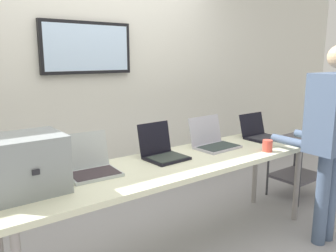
% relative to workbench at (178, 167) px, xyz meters
% --- Properties ---
extents(back_wall, '(8.00, 0.11, 2.72)m').
position_rel_workbench_xyz_m(back_wall, '(-0.01, 1.13, 0.65)').
color(back_wall, silver).
rests_on(back_wall, ground).
extents(workbench, '(2.73, 0.70, 0.77)m').
position_rel_workbench_xyz_m(workbench, '(0.00, 0.00, 0.00)').
color(workbench, beige).
rests_on(workbench, ground).
extents(equipment_box, '(0.42, 0.38, 0.35)m').
position_rel_workbench_xyz_m(equipment_box, '(-1.10, 0.05, 0.23)').
color(equipment_box, gray).
rests_on(equipment_box, workbench).
extents(laptop_station_0, '(0.35, 0.34, 0.27)m').
position_rel_workbench_xyz_m(laptop_station_0, '(-0.67, 0.14, 0.12)').
color(laptop_station_0, '#AEB6B5').
rests_on(laptop_station_0, workbench).
extents(laptop_station_1, '(0.32, 0.33, 0.27)m').
position_rel_workbench_xyz_m(laptop_station_1, '(-0.06, 0.14, 0.12)').
color(laptop_station_1, black).
rests_on(laptop_station_1, workbench).
extents(laptop_station_2, '(0.39, 0.33, 0.26)m').
position_rel_workbench_xyz_m(laptop_station_2, '(0.50, 0.13, 0.11)').
color(laptop_station_2, '#AFADB9').
rests_on(laptop_station_2, workbench).
extents(laptop_station_3, '(0.33, 0.29, 0.23)m').
position_rel_workbench_xyz_m(laptop_station_3, '(1.12, 0.11, 0.11)').
color(laptop_station_3, black).
rests_on(laptop_station_3, workbench).
extents(person, '(0.45, 0.60, 1.66)m').
position_rel_workbench_xyz_m(person, '(1.10, -0.62, 0.29)').
color(person, '#455671').
rests_on(person, ground).
extents(coffee_mug, '(0.08, 0.08, 0.10)m').
position_rel_workbench_xyz_m(coffee_mug, '(0.77, -0.25, 0.10)').
color(coffee_mug, '#D04739').
rests_on(coffee_mug, workbench).
extents(storage_cart, '(0.56, 0.44, 0.67)m').
position_rel_workbench_xyz_m(storage_cart, '(1.81, 0.09, -0.27)').
color(storage_cart, '#4B4852').
rests_on(storage_cart, ground).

